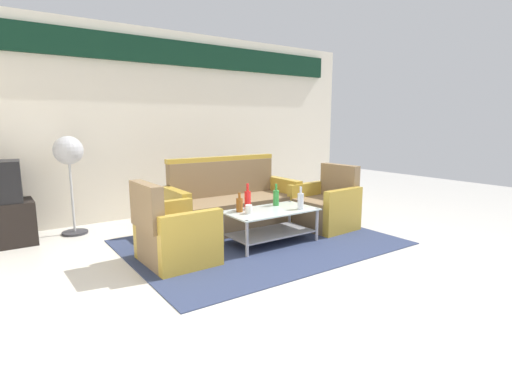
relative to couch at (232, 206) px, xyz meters
The scene contains 13 objects.
ground_plane 1.67m from the couch, 92.22° to the right, with size 14.00×14.00×0.00m, color beige.
wall_back 1.83m from the couch, 92.59° to the left, with size 6.52×0.19×2.80m.
rug 0.80m from the couch, 94.97° to the right, with size 3.08×2.27×0.01m, color #2D3856.
couch is the anchor object (origin of this frame).
armchair_left 1.43m from the couch, 146.34° to the right, with size 0.72×0.78×0.85m.
armchair_right 1.27m from the couch, 33.56° to the right, with size 0.74×0.80×0.85m.
coffee_table 0.83m from the couch, 88.29° to the right, with size 1.10×0.60×0.40m.
bottle_green 0.73m from the couch, 70.35° to the right, with size 0.07×0.07×0.27m.
bottle_clear 1.07m from the couch, 70.73° to the right, with size 0.07×0.07×0.27m.
bottle_red 0.71m from the couch, 105.75° to the right, with size 0.08×0.08×0.31m.
bottle_brown 0.80m from the couch, 115.24° to the right, with size 0.08×0.08×0.23m.
cup 0.90m from the couch, 109.21° to the right, with size 0.08×0.08×0.10m, color silver.
pedestal_fan 2.18m from the couch, 152.41° to the left, with size 0.36×0.36×1.27m.
Camera 1 is at (-2.64, -2.81, 1.44)m, focal length 27.47 mm.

